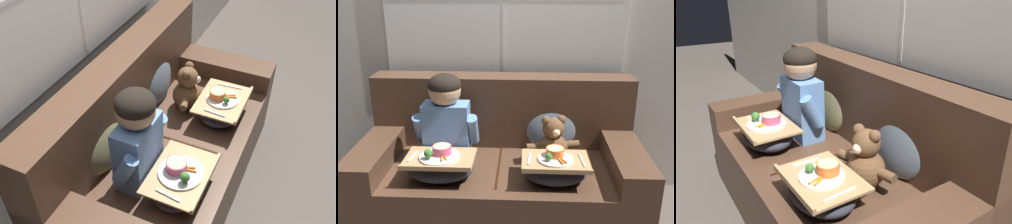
{
  "view_description": "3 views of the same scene",
  "coord_description": "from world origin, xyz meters",
  "views": [
    {
      "loc": [
        -1.64,
        -0.74,
        2.18
      ],
      "look_at": [
        0.02,
        0.02,
        0.65
      ],
      "focal_mm": 42.0,
      "sensor_mm": 36.0,
      "label": 1
    },
    {
      "loc": [
        0.16,
        -2.34,
        1.66
      ],
      "look_at": [
        0.04,
        0.14,
        0.77
      ],
      "focal_mm": 42.0,
      "sensor_mm": 36.0,
      "label": 2
    },
    {
      "loc": [
        1.47,
        -0.83,
        1.43
      ],
      "look_at": [
        0.04,
        0.1,
        0.74
      ],
      "focal_mm": 35.0,
      "sensor_mm": 36.0,
      "label": 3
    }
  ],
  "objects": [
    {
      "name": "ground_plane",
      "position": [
        0.0,
        0.0,
        0.0
      ],
      "size": [
        14.0,
        14.0,
        0.0
      ],
      "primitive_type": "plane",
      "color": "#4C443D"
    },
    {
      "name": "wall_back_with_window",
      "position": [
        0.0,
        0.59,
        1.31
      ],
      "size": [
        8.0,
        0.08,
        2.6
      ],
      "color": "beige",
      "rests_on": "ground_plane"
    },
    {
      "name": "couch",
      "position": [
        0.0,
        0.07,
        0.34
      ],
      "size": [
        1.84,
        0.9,
        0.97
      ],
      "color": "#4C3323",
      "rests_on": "ground_plane"
    },
    {
      "name": "throw_pillow_behind_child",
      "position": [
        -0.35,
        0.26,
        0.64
      ],
      "size": [
        0.39,
        0.19,
        0.4
      ],
      "color": "#898456",
      "rests_on": "couch"
    },
    {
      "name": "throw_pillow_behind_teddy",
      "position": [
        0.35,
        0.26,
        0.64
      ],
      "size": [
        0.39,
        0.19,
        0.4
      ],
      "color": "slate",
      "rests_on": "couch"
    },
    {
      "name": "child_figure",
      "position": [
        -0.35,
        0.03,
        0.79
      ],
      "size": [
        0.42,
        0.21,
        0.6
      ],
      "color": "#5B84BC",
      "rests_on": "couch"
    },
    {
      "name": "teddy_bear",
      "position": [
        0.35,
        0.03,
        0.6
      ],
      "size": [
        0.35,
        0.25,
        0.33
      ],
      "color": "brown",
      "rests_on": "couch"
    },
    {
      "name": "lap_tray_child",
      "position": [
        -0.35,
        -0.22,
        0.54
      ],
      "size": [
        0.42,
        0.31,
        0.21
      ],
      "color": "#2D2D38",
      "rests_on": "child_figure"
    },
    {
      "name": "lap_tray_teddy",
      "position": [
        0.35,
        -0.22,
        0.54
      ],
      "size": [
        0.4,
        0.3,
        0.2
      ],
      "color": "#2D2D38",
      "rests_on": "teddy_bear"
    }
  ]
}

